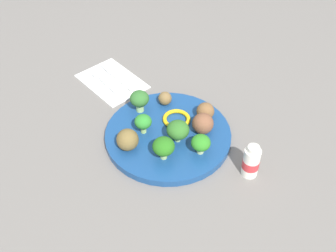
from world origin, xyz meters
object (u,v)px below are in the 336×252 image
at_px(broccoli_floret_center, 141,99).
at_px(meatball_near_rim, 203,124).
at_px(meatball_mid_right, 128,140).
at_px(broccoli_floret_mid_left, 143,122).
at_px(yogurt_bottle, 251,162).
at_px(broccoli_floret_back_left, 201,143).
at_px(broccoli_floret_near_rim, 179,130).
at_px(knife, 116,75).
at_px(broccoli_floret_front_left, 164,147).
at_px(meatball_back_right, 205,111).
at_px(meatball_front_right, 165,98).
at_px(fork, 104,81).
at_px(pepper_ring_mid_right, 177,119).
at_px(napkin, 112,81).
at_px(plate, 168,135).

xyz_separation_m(broccoli_floret_center, meatball_near_rim, (-0.15, -0.06, -0.01)).
height_order(meatball_mid_right, meatball_near_rim, same).
relative_size(broccoli_floret_mid_left, yogurt_bottle, 0.59).
relative_size(broccoli_floret_back_left, broccoli_floret_near_rim, 0.88).
distance_m(broccoli_floret_back_left, broccoli_floret_center, 0.19).
bearing_deg(knife, yogurt_bottle, -178.43).
height_order(broccoli_floret_front_left, meatball_back_right, broccoli_floret_front_left).
relative_size(meatball_front_right, knife, 0.22).
bearing_deg(broccoli_floret_near_rim, fork, -1.34).
bearing_deg(pepper_ring_mid_right, broccoli_floret_mid_left, 75.35).
distance_m(broccoli_floret_center, meatball_mid_right, 0.12).
relative_size(broccoli_floret_back_left, knife, 0.31).
height_order(broccoli_floret_near_rim, meatball_back_right, broccoli_floret_near_rim).
relative_size(broccoli_floret_center, meatball_near_rim, 1.13).
xyz_separation_m(broccoli_floret_front_left, knife, (0.31, -0.10, -0.04)).
bearing_deg(broccoli_floret_mid_left, meatball_near_rim, -130.66).
bearing_deg(broccoli_floret_near_rim, broccoli_floret_front_left, 107.19).
height_order(broccoli_floret_mid_left, broccoli_floret_back_left, broccoli_floret_mid_left).
height_order(meatball_mid_right, meatball_back_right, meatball_mid_right).
height_order(broccoli_floret_mid_left, pepper_ring_mid_right, broccoli_floret_mid_left).
distance_m(broccoli_floret_front_left, broccoli_floret_back_left, 0.08).
distance_m(broccoli_floret_front_left, napkin, 0.31).
height_order(broccoli_floret_front_left, yogurt_bottle, yogurt_bottle).
height_order(plate, broccoli_floret_front_left, broccoli_floret_front_left).
bearing_deg(meatball_back_right, meatball_near_rim, 127.73).
bearing_deg(plate, broccoli_floret_back_left, -172.36).
bearing_deg(knife, napkin, 111.25).
relative_size(meatball_front_right, yogurt_bottle, 0.41).
xyz_separation_m(meatball_back_right, pepper_ring_mid_right, (0.04, 0.05, -0.02)).
xyz_separation_m(broccoli_floret_mid_left, meatball_front_right, (0.04, -0.10, -0.01)).
height_order(broccoli_floret_back_left, meatball_front_right, broccoli_floret_back_left).
height_order(napkin, knife, knife).
height_order(broccoli_floret_back_left, fork, broccoli_floret_back_left).
height_order(meatball_back_right, pepper_ring_mid_right, meatball_back_right).
xyz_separation_m(broccoli_floret_near_rim, napkin, (0.28, -0.02, -0.04)).
bearing_deg(meatball_front_right, broccoli_floret_front_left, 138.03).
relative_size(broccoli_floret_mid_left, meatball_mid_right, 0.97).
relative_size(meatball_back_right, yogurt_bottle, 0.52).
height_order(pepper_ring_mid_right, fork, pepper_ring_mid_right).
distance_m(plate, napkin, 0.25).
height_order(meatball_near_rim, napkin, meatball_near_rim).
bearing_deg(pepper_ring_mid_right, yogurt_bottle, -175.50).
xyz_separation_m(broccoli_floret_back_left, meatball_mid_right, (0.11, 0.11, -0.00)).
relative_size(plate, meatball_front_right, 8.73).
xyz_separation_m(broccoli_floret_back_left, meatball_front_right, (0.17, -0.05, -0.01)).
height_order(broccoli_floret_front_left, meatball_front_right, broccoli_floret_front_left).
height_order(broccoli_floret_mid_left, meatball_front_right, broccoli_floret_mid_left).
bearing_deg(fork, broccoli_floret_mid_left, 167.72).
bearing_deg(knife, fork, 89.08).
height_order(plate, broccoli_floret_near_rim, broccoli_floret_near_rim).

